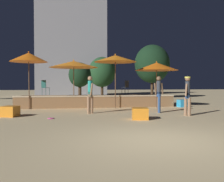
{
  "coord_description": "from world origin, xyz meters",
  "views": [
    {
      "loc": [
        -2.14,
        -5.78,
        1.37
      ],
      "look_at": [
        0.0,
        6.69,
        1.04
      ],
      "focal_mm": 40.0,
      "sensor_mm": 36.0,
      "label": 1
    }
  ],
  "objects_px": {
    "bistro_chair_1": "(45,86)",
    "background_tree_2": "(152,64)",
    "patio_umbrella_1": "(29,57)",
    "cube_seat_2": "(140,114)",
    "person_1": "(90,93)",
    "cube_seat_0": "(10,111)",
    "cube_seat_1": "(182,103)",
    "person_2": "(188,94)",
    "background_tree_1": "(80,75)",
    "patio_umbrella_2": "(115,59)",
    "frisbee_disc": "(51,118)",
    "patio_umbrella_0": "(157,67)",
    "bistro_chair_0": "(126,86)",
    "background_tree_3": "(102,72)",
    "patio_umbrella_3": "(74,64)",
    "person_3": "(159,93)"
  },
  "relations": [
    {
      "from": "patio_umbrella_1",
      "to": "patio_umbrella_0",
      "type": "bearing_deg",
      "value": 0.3
    },
    {
      "from": "cube_seat_0",
      "to": "cube_seat_2",
      "type": "distance_m",
      "value": 5.52
    },
    {
      "from": "cube_seat_1",
      "to": "person_2",
      "type": "bearing_deg",
      "value": -112.35
    },
    {
      "from": "patio_umbrella_0",
      "to": "cube_seat_0",
      "type": "height_order",
      "value": "patio_umbrella_0"
    },
    {
      "from": "bistro_chair_1",
      "to": "person_2",
      "type": "bearing_deg",
      "value": -177.62
    },
    {
      "from": "patio_umbrella_1",
      "to": "person_1",
      "type": "distance_m",
      "value": 4.56
    },
    {
      "from": "patio_umbrella_0",
      "to": "bistro_chair_0",
      "type": "relative_size",
      "value": 3.1
    },
    {
      "from": "frisbee_disc",
      "to": "background_tree_3",
      "type": "xyz_separation_m",
      "value": [
        4.15,
        15.92,
        2.67
      ]
    },
    {
      "from": "patio_umbrella_3",
      "to": "cube_seat_0",
      "type": "xyz_separation_m",
      "value": [
        -2.75,
        -3.46,
        -2.32
      ]
    },
    {
      "from": "cube_seat_1",
      "to": "frisbee_disc",
      "type": "bearing_deg",
      "value": -151.6
    },
    {
      "from": "background_tree_2",
      "to": "cube_seat_0",
      "type": "bearing_deg",
      "value": -129.32
    },
    {
      "from": "bistro_chair_1",
      "to": "background_tree_2",
      "type": "distance_m",
      "value": 13.54
    },
    {
      "from": "background_tree_1",
      "to": "background_tree_2",
      "type": "height_order",
      "value": "background_tree_2"
    },
    {
      "from": "patio_umbrella_1",
      "to": "cube_seat_2",
      "type": "distance_m",
      "value": 7.51
    },
    {
      "from": "cube_seat_1",
      "to": "person_2",
      "type": "height_order",
      "value": "person_2"
    },
    {
      "from": "patio_umbrella_1",
      "to": "cube_seat_2",
      "type": "relative_size",
      "value": 4.35
    },
    {
      "from": "person_1",
      "to": "frisbee_disc",
      "type": "xyz_separation_m",
      "value": [
        -1.71,
        -1.6,
        -0.95
      ]
    },
    {
      "from": "patio_umbrella_2",
      "to": "person_2",
      "type": "relative_size",
      "value": 1.83
    },
    {
      "from": "person_3",
      "to": "background_tree_1",
      "type": "xyz_separation_m",
      "value": [
        -3.38,
        10.55,
        1.24
      ]
    },
    {
      "from": "cube_seat_1",
      "to": "person_2",
      "type": "distance_m",
      "value": 4.42
    },
    {
      "from": "cube_seat_1",
      "to": "person_2",
      "type": "relative_size",
      "value": 0.3
    },
    {
      "from": "background_tree_2",
      "to": "background_tree_3",
      "type": "xyz_separation_m",
      "value": [
        -4.93,
        1.68,
        -0.79
      ]
    },
    {
      "from": "cube_seat_2",
      "to": "person_2",
      "type": "distance_m",
      "value": 2.63
    },
    {
      "from": "patio_umbrella_2",
      "to": "bistro_chair_1",
      "type": "distance_m",
      "value": 4.54
    },
    {
      "from": "patio_umbrella_2",
      "to": "frisbee_disc",
      "type": "height_order",
      "value": "patio_umbrella_2"
    },
    {
      "from": "person_2",
      "to": "person_1",
      "type": "bearing_deg",
      "value": -155.73
    },
    {
      "from": "patio_umbrella_1",
      "to": "cube_seat_2",
      "type": "xyz_separation_m",
      "value": [
        4.95,
        -4.99,
        -2.66
      ]
    },
    {
      "from": "patio_umbrella_3",
      "to": "cube_seat_2",
      "type": "xyz_separation_m",
      "value": [
        2.49,
        -5.21,
        -2.33
      ]
    },
    {
      "from": "patio_umbrella_0",
      "to": "background_tree_1",
      "type": "height_order",
      "value": "background_tree_1"
    },
    {
      "from": "person_1",
      "to": "cube_seat_1",
      "type": "bearing_deg",
      "value": -174.15
    },
    {
      "from": "person_1",
      "to": "bistro_chair_0",
      "type": "height_order",
      "value": "person_1"
    },
    {
      "from": "background_tree_1",
      "to": "background_tree_3",
      "type": "distance_m",
      "value": 4.74
    },
    {
      "from": "frisbee_disc",
      "to": "cube_seat_1",
      "type": "bearing_deg",
      "value": 28.4
    },
    {
      "from": "bistro_chair_1",
      "to": "background_tree_2",
      "type": "relative_size",
      "value": 0.17
    },
    {
      "from": "patio_umbrella_2",
      "to": "bistro_chair_0",
      "type": "distance_m",
      "value": 2.79
    },
    {
      "from": "patio_umbrella_2",
      "to": "patio_umbrella_3",
      "type": "xyz_separation_m",
      "value": [
        -2.39,
        0.39,
        -0.33
      ]
    },
    {
      "from": "cube_seat_1",
      "to": "patio_umbrella_2",
      "type": "bearing_deg",
      "value": -179.93
    },
    {
      "from": "cube_seat_0",
      "to": "person_2",
      "type": "height_order",
      "value": "person_2"
    },
    {
      "from": "patio_umbrella_1",
      "to": "cube_seat_0",
      "type": "relative_size",
      "value": 4.19
    },
    {
      "from": "person_2",
      "to": "patio_umbrella_1",
      "type": "bearing_deg",
      "value": -164.93
    },
    {
      "from": "patio_umbrella_1",
      "to": "background_tree_1",
      "type": "xyz_separation_m",
      "value": [
        3.13,
        7.69,
        -0.67
      ]
    },
    {
      "from": "person_1",
      "to": "bistro_chair_1",
      "type": "distance_m",
      "value": 4.34
    },
    {
      "from": "patio_umbrella_0",
      "to": "person_1",
      "type": "distance_m",
      "value": 5.25
    },
    {
      "from": "cube_seat_1",
      "to": "person_1",
      "type": "xyz_separation_m",
      "value": [
        -5.82,
        -2.47,
        0.75
      ]
    },
    {
      "from": "cube_seat_2",
      "to": "bistro_chair_1",
      "type": "bearing_deg",
      "value": 125.33
    },
    {
      "from": "patio_umbrella_1",
      "to": "bistro_chair_1",
      "type": "xyz_separation_m",
      "value": [
        0.75,
        0.94,
        -1.6
      ]
    },
    {
      "from": "cube_seat_0",
      "to": "person_1",
      "type": "relative_size",
      "value": 0.43
    },
    {
      "from": "background_tree_2",
      "to": "background_tree_3",
      "type": "bearing_deg",
      "value": 161.21
    },
    {
      "from": "person_2",
      "to": "frisbee_disc",
      "type": "height_order",
      "value": "person_2"
    },
    {
      "from": "cube_seat_1",
      "to": "background_tree_2",
      "type": "height_order",
      "value": "background_tree_2"
    }
  ]
}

